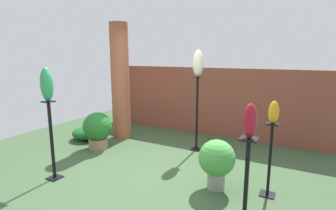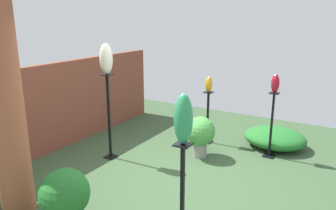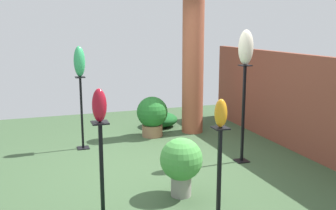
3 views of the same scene
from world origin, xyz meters
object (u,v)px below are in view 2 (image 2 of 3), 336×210
object	(u,v)px
brick_pillar	(7,113)
art_vase_ruby	(275,84)
pedestal_ivory	(109,120)
potted_plant_back_center	(200,133)
pedestal_amber	(208,120)
potted_plant_walkway_edge	(65,197)
art_vase_ivory	(106,59)
pedestal_jade	(182,205)
pedestal_ruby	(271,128)
art_vase_amber	(209,84)
art_vase_jade	(183,119)

from	to	relation	value
brick_pillar	art_vase_ruby	bearing A→B (deg)	-35.03
pedestal_ivory	potted_plant_back_center	world-z (taller)	pedestal_ivory
pedestal_amber	potted_plant_walkway_edge	xyz separation A→B (m)	(-3.39, 0.28, -0.05)
art_vase_ruby	potted_plant_back_center	size ratio (longest dim) A/B	0.44
potted_plant_walkway_edge	potted_plant_back_center	xyz separation A→B (m)	(2.70, -0.45, 0.02)
pedestal_amber	art_vase_ivory	world-z (taller)	art_vase_ivory
pedestal_amber	potted_plant_back_center	world-z (taller)	pedestal_amber
pedestal_jade	pedestal_ruby	size ratio (longest dim) A/B	1.06
art_vase_amber	pedestal_amber	bearing A→B (deg)	0.00
pedestal_amber	art_vase_ruby	xyz separation A→B (m)	(-0.06, -1.25, 0.87)
pedestal_ivory	art_vase_jade	world-z (taller)	art_vase_jade
art_vase_ivory	pedestal_jade	bearing A→B (deg)	-123.37
art_vase_ivory	potted_plant_walkway_edge	distance (m)	2.45
pedestal_ivory	art_vase_ivory	xyz separation A→B (m)	(0.00, 0.00, 1.07)
art_vase_jade	pedestal_ivory	bearing A→B (deg)	56.63
potted_plant_walkway_edge	art_vase_amber	bearing A→B (deg)	-4.66
potted_plant_back_center	art_vase_amber	bearing A→B (deg)	13.77
brick_pillar	pedestal_ivory	size ratio (longest dim) A/B	1.75
art_vase_ivory	art_vase_jade	bearing A→B (deg)	-123.37
pedestal_ruby	pedestal_amber	bearing A→B (deg)	87.29
art_vase_ruby	pedestal_jade	bearing A→B (deg)	176.77
pedestal_amber	art_vase_ivory	size ratio (longest dim) A/B	2.00
pedestal_ivory	pedestal_amber	bearing A→B (deg)	-37.00
art_vase_ivory	potted_plant_back_center	xyz separation A→B (m)	(0.86, -1.34, -1.33)
art_vase_ruby	potted_plant_walkway_edge	bearing A→B (deg)	155.43
art_vase_ivory	potted_plant_back_center	distance (m)	2.08
art_vase_jade	pedestal_amber	bearing A→B (deg)	19.54
brick_pillar	pedestal_ruby	size ratio (longest dim) A/B	2.24
brick_pillar	potted_plant_back_center	world-z (taller)	brick_pillar
brick_pillar	art_vase_ivory	size ratio (longest dim) A/B	5.09
pedestal_jade	art_vase_ivory	distance (m)	2.95
pedestal_jade	art_vase_ivory	size ratio (longest dim) A/B	2.40
pedestal_ruby	pedestal_ivory	xyz separation A→B (m)	(-1.50, 2.42, 0.16)
pedestal_jade	art_vase_jade	size ratio (longest dim) A/B	2.46
pedestal_amber	potted_plant_walkway_edge	world-z (taller)	pedestal_amber
pedestal_amber	potted_plant_back_center	distance (m)	0.71
pedestal_ruby	art_vase_ruby	size ratio (longest dim) A/B	3.65
potted_plant_back_center	brick_pillar	bearing A→B (deg)	154.82
pedestal_amber	potted_plant_walkway_edge	size ratio (longest dim) A/B	1.35
pedestal_ivory	art_vase_ivory	bearing A→B (deg)	0.00
art_vase_jade	pedestal_jade	bearing A→B (deg)	-90.00
brick_pillar	art_vase_amber	size ratio (longest dim) A/B	8.71
art_vase_ivory	brick_pillar	bearing A→B (deg)	-178.38
art_vase_ruby	potted_plant_walkway_edge	xyz separation A→B (m)	(-3.33, 1.52, -0.92)
pedestal_amber	pedestal_ruby	world-z (taller)	pedestal_ruby
pedestal_jade	pedestal_ivory	distance (m)	2.70
pedestal_ruby	art_vase_amber	distance (m)	1.41
pedestal_ruby	pedestal_ivory	size ratio (longest dim) A/B	0.78
art_vase_jade	art_vase_ruby	distance (m)	2.99
art_vase_jade	art_vase_ruby	size ratio (longest dim) A/B	1.57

